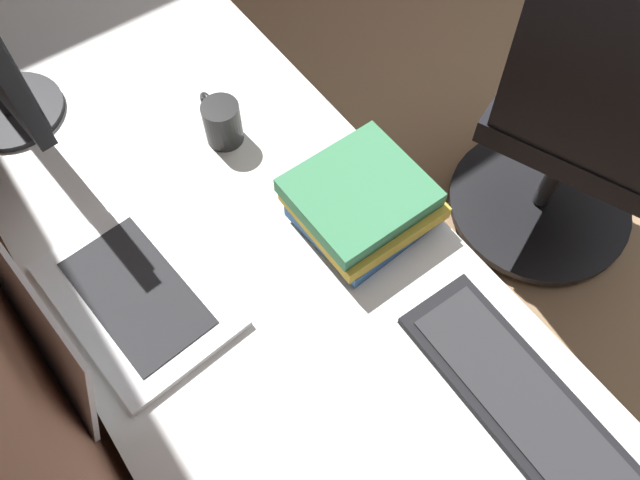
{
  "coord_description": "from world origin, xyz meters",
  "views": [
    {
      "loc": [
        -0.29,
        1.85,
        1.68
      ],
      "look_at": [
        0.05,
        1.6,
        0.95
      ],
      "focal_mm": 35.13,
      "sensor_mm": 36.0,
      "label": 1
    }
  ],
  "objects": [
    {
      "name": "desk",
      "position": [
        0.05,
        1.65,
        0.67
      ],
      "size": [
        2.37,
        0.65,
        0.73
      ],
      "color": "white",
      "rests_on": "ground"
    },
    {
      "name": "drawer_pedestal",
      "position": [
        0.07,
        1.68,
        0.35
      ],
      "size": [
        0.4,
        0.51,
        0.69
      ],
      "color": "white",
      "rests_on": "ground"
    },
    {
      "name": "laptop_leftmost",
      "position": [
        0.24,
        1.89,
        0.78
      ],
      "size": [
        0.35,
        0.32,
        0.22
      ],
      "color": "white",
      "rests_on": "desk"
    },
    {
      "name": "keyboard_main",
      "position": [
        -0.26,
        1.45,
        0.74
      ],
      "size": [
        0.42,
        0.15,
        0.02
      ],
      "color": "black",
      "rests_on": "desk"
    },
    {
      "name": "book_stack_near",
      "position": [
        0.15,
        1.44,
        0.78
      ],
      "size": [
        0.21,
        0.23,
        0.09
      ],
      "color": "#38669E",
      "rests_on": "desk"
    },
    {
      "name": "coffee_mug",
      "position": [
        0.45,
        1.54,
        0.77
      ],
      "size": [
        0.11,
        0.07,
        0.09
      ],
      "color": "black",
      "rests_on": "desk"
    },
    {
      "name": "office_chair",
      "position": [
        0.15,
        0.73,
        0.46
      ],
      "size": [
        0.57,
        0.61,
        0.97
      ],
      "color": "black",
      "rests_on": "ground"
    }
  ]
}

